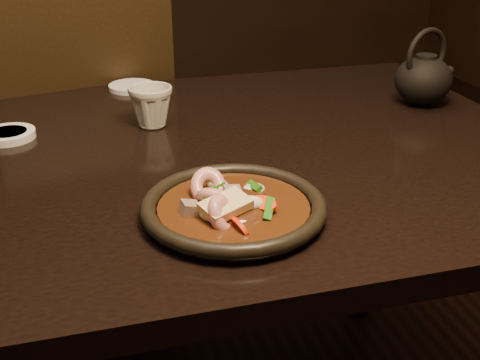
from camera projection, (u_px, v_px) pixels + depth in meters
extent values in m
cube|color=black|center=(103.00, 170.00, 1.03)|extent=(1.60, 0.90, 0.04)
cylinder|color=black|center=(369.00, 210.00, 1.69)|extent=(0.06, 0.06, 0.71)
cube|color=black|center=(78.00, 164.00, 1.70)|extent=(0.55, 0.55, 0.04)
cylinder|color=black|center=(127.00, 199.00, 2.03)|extent=(0.04, 0.04, 0.45)
cylinder|color=black|center=(168.00, 251.00, 1.74)|extent=(0.04, 0.04, 0.45)
cylinder|color=black|center=(13.00, 225.00, 1.87)|extent=(0.04, 0.04, 0.45)
cylinder|color=black|center=(37.00, 287.00, 1.58)|extent=(0.04, 0.04, 0.45)
cube|color=black|center=(87.00, 94.00, 1.42)|extent=(0.43, 0.13, 0.48)
cylinder|color=black|center=(234.00, 213.00, 0.84)|extent=(0.24, 0.24, 0.01)
torus|color=black|center=(234.00, 206.00, 0.84)|extent=(0.26, 0.26, 0.02)
cylinder|color=#3D1D0B|center=(234.00, 208.00, 0.84)|extent=(0.21, 0.21, 0.01)
ellipsoid|color=#3D1D0B|center=(234.00, 208.00, 0.84)|extent=(0.12, 0.11, 0.03)
torus|color=#E49D90|center=(208.00, 187.00, 0.86)|extent=(0.06, 0.06, 0.05)
torus|color=#E49D90|center=(224.00, 217.00, 0.79)|extent=(0.06, 0.07, 0.05)
torus|color=#E49D90|center=(214.00, 199.00, 0.84)|extent=(0.07, 0.07, 0.05)
cube|color=gray|center=(232.00, 195.00, 0.84)|extent=(0.03, 0.03, 0.03)
cube|color=gray|center=(222.00, 215.00, 0.80)|extent=(0.03, 0.03, 0.02)
cube|color=gray|center=(231.00, 207.00, 0.81)|extent=(0.03, 0.04, 0.02)
cube|color=gray|center=(232.00, 201.00, 0.82)|extent=(0.03, 0.03, 0.02)
cube|color=gray|center=(218.00, 188.00, 0.87)|extent=(0.03, 0.03, 0.03)
cube|color=gray|center=(189.00, 209.00, 0.81)|extent=(0.03, 0.03, 0.03)
cylinder|color=#FF3108|center=(231.00, 200.00, 0.83)|extent=(0.05, 0.05, 0.03)
cylinder|color=#FF3108|center=(264.00, 203.00, 0.82)|extent=(0.06, 0.06, 0.02)
cylinder|color=#FF3108|center=(241.00, 202.00, 0.84)|extent=(0.04, 0.05, 0.03)
cylinder|color=#FF3108|center=(233.00, 200.00, 0.85)|extent=(0.05, 0.04, 0.04)
cylinder|color=#FF3108|center=(240.00, 227.00, 0.78)|extent=(0.03, 0.04, 0.04)
cube|color=#2A6C14|center=(269.00, 209.00, 0.81)|extent=(0.03, 0.04, 0.02)
cube|color=#2A6C14|center=(215.00, 203.00, 0.81)|extent=(0.04, 0.03, 0.01)
cube|color=#2A6C14|center=(241.00, 199.00, 0.83)|extent=(0.02, 0.04, 0.02)
cube|color=#2A6C14|center=(213.00, 189.00, 0.85)|extent=(0.04, 0.02, 0.02)
cube|color=#2A6C14|center=(254.00, 186.00, 0.87)|extent=(0.02, 0.04, 0.02)
ellipsoid|color=silver|center=(230.00, 205.00, 0.83)|extent=(0.03, 0.04, 0.02)
ellipsoid|color=silver|center=(249.00, 204.00, 0.82)|extent=(0.04, 0.03, 0.02)
ellipsoid|color=silver|center=(215.00, 183.00, 0.87)|extent=(0.03, 0.03, 0.02)
ellipsoid|color=silver|center=(254.00, 189.00, 0.88)|extent=(0.03, 0.03, 0.01)
ellipsoid|color=silver|center=(212.00, 212.00, 0.80)|extent=(0.04, 0.03, 0.03)
ellipsoid|color=silver|center=(236.00, 207.00, 0.83)|extent=(0.03, 0.03, 0.02)
cube|color=#FCE396|center=(225.00, 206.00, 0.80)|extent=(0.08, 0.07, 0.03)
cylinder|color=white|center=(8.00, 135.00, 1.11)|extent=(0.10, 0.10, 0.01)
cylinder|color=white|center=(132.00, 87.00, 1.39)|extent=(0.11, 0.11, 0.01)
imported|color=beige|center=(151.00, 105.00, 1.15)|extent=(0.10, 0.10, 0.08)
ellipsoid|color=black|center=(423.00, 80.00, 1.26)|extent=(0.12, 0.12, 0.10)
cylinder|color=black|center=(426.00, 59.00, 1.24)|extent=(0.04, 0.04, 0.02)
cylinder|color=black|center=(443.00, 76.00, 1.29)|extent=(0.06, 0.03, 0.04)
torus|color=black|center=(427.00, 54.00, 1.24)|extent=(0.11, 0.04, 0.11)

